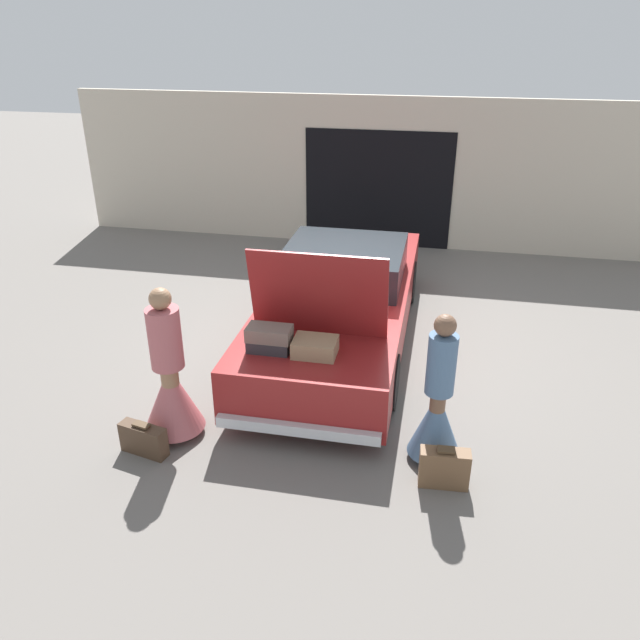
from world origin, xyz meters
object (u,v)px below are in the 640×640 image
at_px(car, 340,302).
at_px(person_left, 171,385).
at_px(person_right, 437,410).
at_px(suitcase_beside_left_person, 144,439).
at_px(suitcase_beside_right_person, 444,468).

distance_m(car, person_left, 2.82).
xyz_separation_m(car, person_right, (1.38, -2.35, -0.01)).
bearing_deg(person_left, suitcase_beside_left_person, -36.43).
relative_size(person_left, person_right, 1.05).
bearing_deg(person_right, suitcase_beside_left_person, 108.19).
relative_size(person_right, suitcase_beside_left_person, 3.04).
relative_size(person_right, suitcase_beside_right_person, 3.34).
distance_m(suitcase_beside_left_person, suitcase_beside_right_person, 3.03).
height_order(person_right, suitcase_beside_left_person, person_right).
xyz_separation_m(car, person_left, (-1.37, -2.47, 0.02)).
bearing_deg(person_left, suitcase_beside_right_person, 70.84).
height_order(car, suitcase_beside_left_person, car).
bearing_deg(suitcase_beside_right_person, person_right, 105.60).
relative_size(car, suitcase_beside_right_person, 10.44).
height_order(suitcase_beside_left_person, suitcase_beside_right_person, suitcase_beside_right_person).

